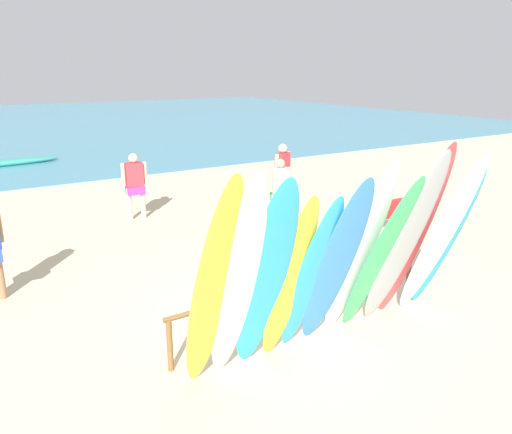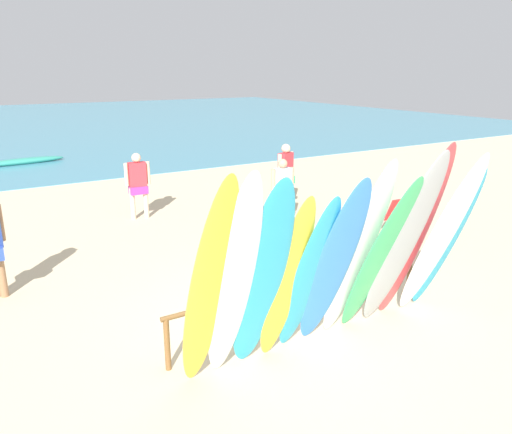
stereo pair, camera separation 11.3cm
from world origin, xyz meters
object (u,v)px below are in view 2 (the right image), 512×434
object	(u,v)px
surfboard_green_7	(379,258)
beachgoer_near_rack	(138,181)
surfboard_red_9	(414,235)
surfboard_white_10	(440,239)
surfboard_white_6	(357,254)
beach_chair_red	(402,217)
surfboard_white_1	(233,284)
surfboard_teal_4	(308,278)
surfboard_teal_2	(262,280)
surfboard_yellow_0	(209,290)
surfboard_yellow_3	(286,283)
surfboard_rack	(307,287)
distant_boat	(22,161)
surfboard_blue_5	(332,267)
surfboard_teal_11	(447,240)
beachgoer_strolling	(282,187)
surfboard_grey_8	(402,244)
beachgoer_by_water	(285,171)

from	to	relation	value
surfboard_green_7	beachgoer_near_rack	xyz separation A→B (m)	(-0.83, 7.06, -0.25)
surfboard_red_9	surfboard_white_10	world-z (taller)	surfboard_red_9
surfboard_white_6	surfboard_white_10	xyz separation A→B (m)	(1.36, -0.15, -0.00)
beach_chair_red	surfboard_white_1	bearing A→B (deg)	-149.86
surfboard_teal_4	surfboard_white_10	xyz separation A→B (m)	(2.10, -0.18, 0.16)
surfboard_teal_2	surfboard_red_9	distance (m)	2.45
surfboard_yellow_0	surfboard_yellow_3	size ratio (longest dim) A/B	1.17
surfboard_rack	surfboard_teal_4	xyz separation A→B (m)	(-0.53, -0.69, 0.52)
surfboard_teal_4	surfboard_green_7	distance (m)	1.08
surfboard_yellow_3	beachgoer_near_rack	world-z (taller)	surfboard_yellow_3
surfboard_yellow_0	distant_boat	size ratio (longest dim) A/B	0.89
surfboard_blue_5	surfboard_green_7	bearing A→B (deg)	3.93
surfboard_teal_11	beachgoer_strolling	size ratio (longest dim) A/B	1.56
surfboard_yellow_0	beachgoer_strolling	bearing A→B (deg)	44.88
surfboard_grey_8	beachgoer_by_water	world-z (taller)	surfboard_grey_8
beachgoer_near_rack	surfboard_green_7	bearing A→B (deg)	-75.94
surfboard_white_6	surfboard_yellow_0	bearing A→B (deg)	177.81
surfboard_rack	beachgoer_by_water	world-z (taller)	beachgoer_by_water
surfboard_teal_4	surfboard_blue_5	xyz separation A→B (m)	(0.31, -0.08, 0.10)
surfboard_rack	beachgoer_by_water	bearing A→B (deg)	58.17
surfboard_teal_2	surfboard_white_6	distance (m)	1.42
surfboard_white_1	surfboard_teal_11	bearing A→B (deg)	3.24
surfboard_white_1	surfboard_red_9	bearing A→B (deg)	3.89
beach_chair_red	surfboard_rack	bearing A→B (deg)	-149.72
surfboard_yellow_3	surfboard_white_6	bearing A→B (deg)	-5.02
beachgoer_near_rack	beach_chair_red	xyz separation A→B (m)	(4.40, -4.21, -0.49)
surfboard_green_7	beachgoer_near_rack	size ratio (longest dim) A/B	1.58
surfboard_rack	surfboard_teal_4	bearing A→B (deg)	-127.39
beach_chair_red	surfboard_teal_4	bearing A→B (deg)	-145.68
surfboard_yellow_3	surfboard_grey_8	world-z (taller)	surfboard_grey_8
surfboard_red_9	surfboard_white_10	bearing A→B (deg)	-28.15
surfboard_yellow_0	surfboard_teal_4	world-z (taller)	surfboard_yellow_0
surfboard_red_9	beachgoer_strolling	world-z (taller)	surfboard_red_9
surfboard_yellow_0	surfboard_white_1	bearing A→B (deg)	-3.42
surfboard_teal_4	beachgoer_by_water	world-z (taller)	surfboard_teal_4
beachgoer_strolling	surfboard_white_6	bearing A→B (deg)	69.56
surfboard_teal_2	beachgoer_strolling	distance (m)	6.03
distant_boat	surfboard_white_10	bearing A→B (deg)	-78.41
surfboard_teal_2	beachgoer_near_rack	world-z (taller)	surfboard_teal_2
surfboard_teal_2	surfboard_green_7	distance (m)	1.76
surfboard_teal_2	surfboard_white_10	bearing A→B (deg)	0.13
surfboard_yellow_3	beach_chair_red	size ratio (longest dim) A/B	2.87
surfboard_teal_2	surfboard_rack	bearing A→B (deg)	34.45
beachgoer_strolling	beach_chair_red	world-z (taller)	beachgoer_strolling
surfboard_blue_5	surfboard_white_6	world-z (taller)	surfboard_white_6
surfboard_yellow_3	distant_boat	distance (m)	16.26
surfboard_yellow_0	surfboard_yellow_3	xyz separation A→B (m)	(1.03, 0.09, -0.19)
beachgoer_by_water	beachgoer_strolling	xyz separation A→B (m)	(-0.91, -1.20, -0.07)
surfboard_white_6	surfboard_grey_8	bearing A→B (deg)	-14.30
surfboard_yellow_3	beachgoer_by_water	world-z (taller)	surfboard_yellow_3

